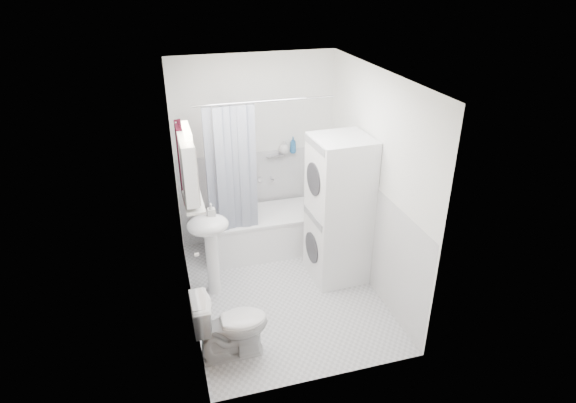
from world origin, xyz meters
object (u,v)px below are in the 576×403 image
object	(u,v)px
bathtub	(263,230)
toilet	(231,325)
sink	(209,237)
washer_dryer	(338,210)

from	to	relation	value
bathtub	toilet	size ratio (longest dim) A/B	1.97
sink	washer_dryer	bearing A→B (deg)	-2.65
washer_dryer	sink	bearing A→B (deg)	174.62
bathtub	sink	xyz separation A→B (m)	(-0.74, -0.69, 0.42)
toilet	sink	bearing A→B (deg)	1.49
bathtub	sink	distance (m)	1.09
sink	washer_dryer	distance (m)	1.44
washer_dryer	toilet	distance (m)	1.76
bathtub	toilet	bearing A→B (deg)	-112.63
bathtub	washer_dryer	world-z (taller)	washer_dryer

